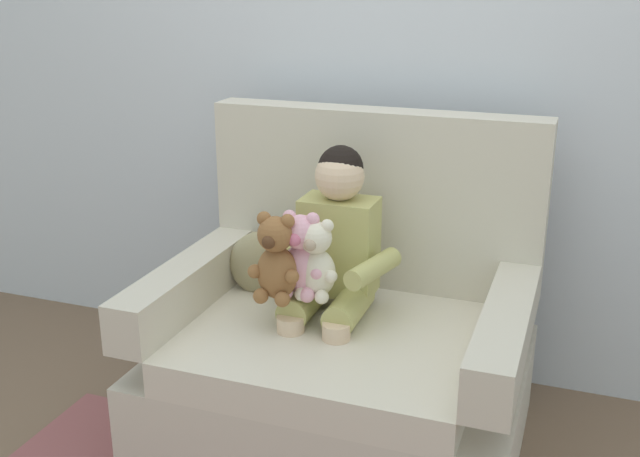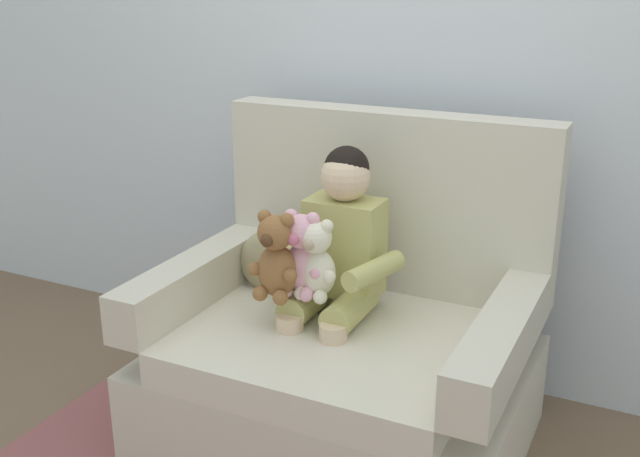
{
  "view_description": "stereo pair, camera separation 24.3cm",
  "coord_description": "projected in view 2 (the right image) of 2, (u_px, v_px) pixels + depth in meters",
  "views": [
    {
      "loc": [
        0.73,
        -2.22,
        1.59
      ],
      "look_at": [
        -0.06,
        -0.05,
        0.81
      ],
      "focal_mm": 42.52,
      "sensor_mm": 36.0,
      "label": 1
    },
    {
      "loc": [
        0.96,
        -2.12,
        1.59
      ],
      "look_at": [
        -0.06,
        -0.05,
        0.81
      ],
      "focal_mm": 42.52,
      "sensor_mm": 36.0,
      "label": 2
    }
  ],
  "objects": [
    {
      "name": "plush_brown",
      "position": [
        276.0,
        258.0,
        2.47
      ],
      "size": [
        0.18,
        0.14,
        0.3
      ],
      "rotation": [
        0.0,
        0.0,
        0.3
      ],
      "color": "brown",
      "rests_on": "armchair"
    },
    {
      "name": "ground_plane",
      "position": [
        340.0,
        439.0,
        2.71
      ],
      "size": [
        8.0,
        8.0,
        0.0
      ],
      "primitive_type": "plane",
      "color": "brown"
    },
    {
      "name": "throw_pillow",
      "position": [
        273.0,
        262.0,
        2.84
      ],
      "size": [
        0.28,
        0.17,
        0.26
      ],
      "primitive_type": "ellipsoid",
      "rotation": [
        0.0,
        0.0,
        0.19
      ],
      "color": "#998C66",
      "rests_on": "armchair"
    },
    {
      "name": "back_wall",
      "position": [
        418.0,
        52.0,
        2.88
      ],
      "size": [
        6.0,
        0.1,
        2.6
      ],
      "primitive_type": "cube",
      "color": "silver",
      "rests_on": "ground"
    },
    {
      "name": "plush_cream",
      "position": [
        316.0,
        261.0,
        2.47
      ],
      "size": [
        0.16,
        0.13,
        0.28
      ],
      "rotation": [
        0.0,
        0.0,
        0.3
      ],
      "color": "silver",
      "rests_on": "armchair"
    },
    {
      "name": "armchair",
      "position": [
        348.0,
        349.0,
        2.66
      ],
      "size": [
        1.24,
        0.94,
        1.12
      ],
      "color": "beige",
      "rests_on": "ground"
    },
    {
      "name": "seated_child",
      "position": [
        336.0,
        256.0,
        2.59
      ],
      "size": [
        0.45,
        0.39,
        0.82
      ],
      "rotation": [
        0.0,
        0.0,
        -0.11
      ],
      "color": "tan",
      "rests_on": "armchair"
    },
    {
      "name": "plush_pink",
      "position": [
        302.0,
        256.0,
        2.49
      ],
      "size": [
        0.17,
        0.14,
        0.29
      ],
      "rotation": [
        0.0,
        0.0,
        0.18
      ],
      "color": "#EAA8BC",
      "rests_on": "armchair"
    }
  ]
}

